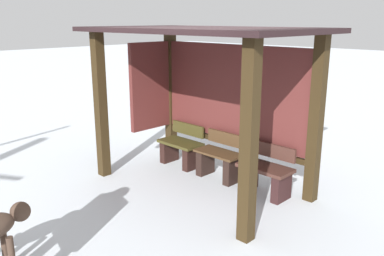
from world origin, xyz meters
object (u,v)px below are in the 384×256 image
bus_shelter (206,73)px  bench_center_inside (220,160)px  bench_left_inside (181,148)px  bench_right_inside (266,174)px

bus_shelter → bench_center_inside: bus_shelter is taller
bench_left_inside → bench_right_inside: bearing=-0.0°
bench_center_inside → bus_shelter: bearing=-122.3°
bus_shelter → bench_left_inside: (-0.73, 0.20, -1.36)m
bus_shelter → bench_right_inside: bus_shelter is taller
bench_center_inside → bench_right_inside: (0.86, -0.00, 0.00)m
bench_right_inside → bench_center_inside: bearing=179.9°
bus_shelter → bench_center_inside: 1.38m
bench_left_inside → bench_center_inside: (0.86, 0.00, 0.00)m
bus_shelter → bench_center_inside: bearing=57.7°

